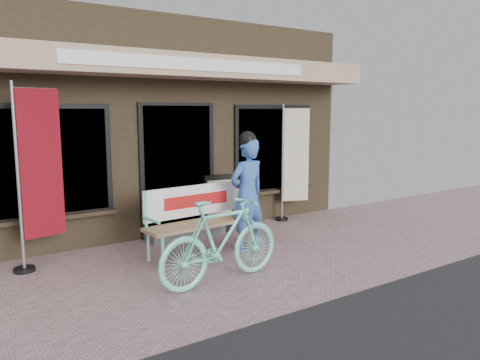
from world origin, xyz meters
TOP-DOWN VIEW (x-y plane):
  - ground at (0.00, 0.00)m, footprint 70.00×70.00m
  - storefront at (0.00, 4.96)m, footprint 7.00×6.77m
  - neighbor_right_near at (8.50, 5.50)m, footprint 10.00×7.00m
  - bench at (-0.18, 0.88)m, footprint 1.85×0.62m
  - person at (0.47, 0.63)m, footprint 0.65×0.47m
  - bicycle at (-0.58, -0.35)m, footprint 1.77×0.64m
  - nobori_red at (-2.28, 1.45)m, footprint 0.73×0.32m
  - nobori_cream at (2.27, 1.70)m, footprint 0.64×0.34m
  - menu_stand at (0.60, 1.67)m, footprint 0.51×0.19m

SIDE VIEW (x-z plane):
  - ground at x=0.00m, z-range 0.00..0.00m
  - menu_stand at x=0.60m, z-range 0.01..1.01m
  - bicycle at x=-0.58m, z-range 0.00..1.04m
  - bench at x=-0.18m, z-range 0.09..1.07m
  - person at x=0.47m, z-range -0.02..1.76m
  - nobori_cream at x=2.27m, z-range 0.03..2.22m
  - nobori_red at x=-2.28m, z-range 0.04..2.48m
  - neighbor_right_near at x=8.50m, z-range 0.00..5.60m
  - storefront at x=0.00m, z-range -0.01..5.99m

